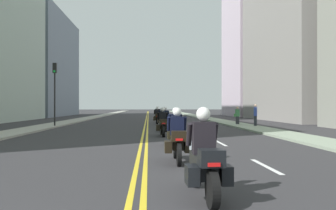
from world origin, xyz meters
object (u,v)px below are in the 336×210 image
Objects in this scene: motorcycle_3 at (163,124)px; motorcycle_5 at (162,119)px; motorcycle_6 at (157,117)px; motorcycle_7 at (158,116)px; motorcycle_0 at (204,162)px; traffic_light_near at (55,83)px; pedestrian_1 at (237,116)px; motorcycle_2 at (176,130)px; pedestrian_0 at (255,115)px; motorcycle_4 at (165,121)px; motorcycle_1 at (177,140)px.

motorcycle_3 reaches higher than motorcycle_5.
motorcycle_7 is (0.15, 3.89, 0.01)m from motorcycle_6.
motorcycle_0 is 29.68m from motorcycle_7.
pedestrian_1 is at bearing 5.63° from traffic_light_near.
motorcycle_3 is 0.95× the size of motorcycle_5.
motorcycle_7 reaches higher than motorcycle_3.
motorcycle_7 is (-0.20, 21.53, 0.02)m from motorcycle_2.
traffic_light_near is (-8.23, -4.00, 2.82)m from motorcycle_6.
pedestrian_1 is (15.08, 1.49, -2.64)m from traffic_light_near.
traffic_light_near is (-8.53, 0.56, 2.84)m from motorcycle_5.
motorcycle_2 is (0.13, 8.16, -0.00)m from motorcycle_0.
traffic_light_near reaches higher than pedestrian_0.
motorcycle_2 is 1.07× the size of motorcycle_6.
motorcycle_5 is 1.03× the size of motorcycle_6.
pedestrian_0 is at bearing 25.86° from motorcycle_4.
motorcycle_5 is at bearing -86.97° from motorcycle_7.
motorcycle_5 is at bearing -88.10° from motorcycle_6.
pedestrian_1 reaches higher than motorcycle_6.
motorcycle_4 is 1.33× the size of pedestrian_1.
traffic_light_near reaches higher than motorcycle_7.
motorcycle_7 is at bearing 88.85° from motorcycle_5.
pedestrian_0 reaches higher than pedestrian_1.
motorcycle_2 is at bearing 72.95° from pedestrian_1.
motorcycle_2 is at bearing 86.53° from motorcycle_1.
motorcycle_5 is 8.45m from motorcycle_7.
motorcycle_6 is 9.58m from traffic_light_near.
motorcycle_7 reaches higher than pedestrian_1.
motorcycle_0 is 1.01× the size of motorcycle_4.
motorcycle_0 reaches higher than motorcycle_5.
traffic_light_near reaches higher than motorcycle_6.
motorcycle_7 is at bearing -37.48° from pedestrian_1.
motorcycle_4 is (0.24, 12.75, -0.01)m from motorcycle_1.
motorcycle_4 reaches higher than motorcycle_0.
pedestrian_0 is (7.62, 7.75, 0.29)m from motorcycle_3.
pedestrian_0 is at bearing 56.79° from motorcycle_2.
motorcycle_1 is 4.21m from motorcycle_2.
motorcycle_5 is 0.43× the size of traffic_light_near.
motorcycle_5 is 7.35m from pedestrian_0.
motorcycle_0 is at bearing -93.96° from motorcycle_2.
pedestrian_1 is (6.55, 6.58, 0.18)m from motorcycle_4.
motorcycle_5 is at bearing 86.38° from motorcycle_3.
motorcycle_2 is 4.79m from motorcycle_3.
pedestrian_0 is (7.62, -5.11, 0.28)m from motorcycle_6.
motorcycle_0 is at bearing -87.28° from motorcycle_1.
traffic_light_near is at bearing 131.34° from motorcycle_3.
motorcycle_0 is 25.80m from motorcycle_6.
motorcycle_3 is 16.75m from motorcycle_7.
motorcycle_7 is 0.44× the size of traffic_light_near.
motorcycle_4 is 1.19× the size of pedestrian_0.
motorcycle_6 is (-0.22, 25.79, 0.01)m from motorcycle_0.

